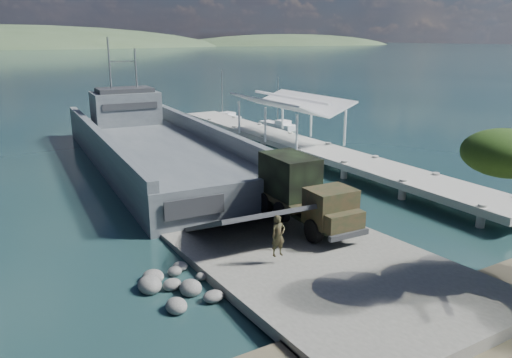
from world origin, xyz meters
name	(u,v)px	position (x,y,z in m)	size (l,w,h in m)	color
ground	(298,257)	(0.00, 0.00, 0.00)	(1400.00, 1400.00, 0.00)	#183A3B
boat_ramp	(310,260)	(0.00, -1.00, 0.25)	(10.00, 18.00, 0.50)	#65655C
shoreline_rocks	(177,283)	(-6.20, 0.50, 0.00)	(3.20, 5.60, 0.90)	#555553
distant_headlands	(23,48)	(50.00, 560.00, 0.00)	(1000.00, 240.00, 48.00)	#3D5434
pier	(296,137)	(13.00, 18.77, 1.60)	(6.40, 44.00, 6.10)	#AAA9A0
landing_craft	(157,154)	(0.46, 21.62, 0.93)	(12.07, 38.94, 11.41)	#4B5259
military_truck	(302,192)	(2.29, 2.90, 2.27)	(2.80, 7.79, 3.56)	black
soldier	(278,244)	(-1.80, -0.95, 1.47)	(0.71, 0.46, 1.94)	#23311B
sailboat_near	(278,126)	(18.95, 30.90, 0.34)	(2.30, 5.33, 6.28)	white
sailboat_far	(223,118)	(16.04, 39.69, 0.36)	(3.02, 5.70, 6.67)	white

